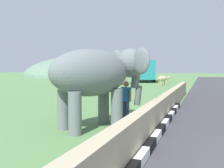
{
  "coord_description": "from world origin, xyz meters",
  "views": [
    {
      "loc": [
        -6.09,
        2.49,
        2.18
      ],
      "look_at": [
        2.23,
        5.68,
        1.6
      ],
      "focal_mm": 38.23,
      "sensor_mm": 36.0,
      "label": 1
    }
  ],
  "objects_px": {
    "elephant": "(99,74)",
    "person_handler": "(126,99)",
    "cow_near": "(109,82)",
    "bus_teal": "(146,69)",
    "bus_orange": "(98,69)",
    "cow_mid": "(163,79)"
  },
  "relations": [
    {
      "from": "bus_orange",
      "to": "cow_mid",
      "type": "distance_m",
      "value": 8.42
    },
    {
      "from": "person_handler",
      "to": "bus_teal",
      "type": "xyz_separation_m",
      "value": [
        29.74,
        5.92,
        1.15
      ]
    },
    {
      "from": "elephant",
      "to": "cow_mid",
      "type": "distance_m",
      "value": 23.11
    },
    {
      "from": "bus_orange",
      "to": "cow_mid",
      "type": "relative_size",
      "value": 5.73
    },
    {
      "from": "person_handler",
      "to": "cow_near",
      "type": "relative_size",
      "value": 0.86
    },
    {
      "from": "cow_near",
      "to": "cow_mid",
      "type": "distance_m",
      "value": 9.95
    },
    {
      "from": "person_handler",
      "to": "bus_orange",
      "type": "height_order",
      "value": "bus_orange"
    },
    {
      "from": "elephant",
      "to": "person_handler",
      "type": "xyz_separation_m",
      "value": [
        1.44,
        -0.59,
        -1.04
      ]
    },
    {
      "from": "person_handler",
      "to": "cow_mid",
      "type": "height_order",
      "value": "person_handler"
    },
    {
      "from": "elephant",
      "to": "bus_orange",
      "type": "xyz_separation_m",
      "value": [
        19.14,
        8.67,
        0.11
      ]
    },
    {
      "from": "elephant",
      "to": "person_handler",
      "type": "distance_m",
      "value": 1.88
    },
    {
      "from": "elephant",
      "to": "bus_orange",
      "type": "bearing_deg",
      "value": 24.38
    },
    {
      "from": "cow_mid",
      "to": "elephant",
      "type": "bearing_deg",
      "value": -176.76
    },
    {
      "from": "cow_near",
      "to": "bus_teal",
      "type": "bearing_deg",
      "value": 0.66
    },
    {
      "from": "person_handler",
      "to": "cow_near",
      "type": "distance_m",
      "value": 13.67
    },
    {
      "from": "bus_teal",
      "to": "cow_near",
      "type": "height_order",
      "value": "bus_teal"
    },
    {
      "from": "bus_teal",
      "to": "cow_near",
      "type": "distance_m",
      "value": 17.37
    },
    {
      "from": "bus_orange",
      "to": "bus_teal",
      "type": "xyz_separation_m",
      "value": [
        12.04,
        -3.34,
        -0.0
      ]
    },
    {
      "from": "elephant",
      "to": "bus_teal",
      "type": "height_order",
      "value": "bus_teal"
    },
    {
      "from": "elephant",
      "to": "cow_near",
      "type": "relative_size",
      "value": 2.05
    },
    {
      "from": "person_handler",
      "to": "bus_teal",
      "type": "height_order",
      "value": "bus_teal"
    },
    {
      "from": "elephant",
      "to": "person_handler",
      "type": "relative_size",
      "value": 2.39
    }
  ]
}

